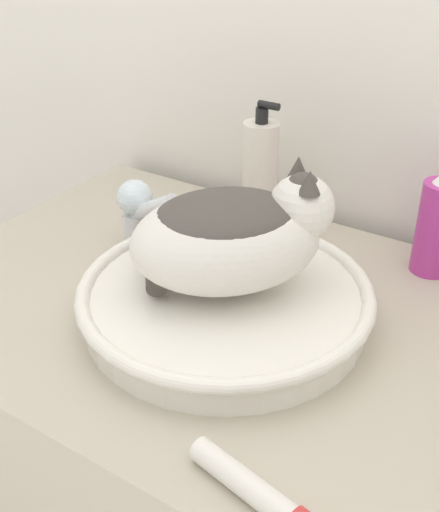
{
  "coord_description": "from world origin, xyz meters",
  "views": [
    {
      "loc": [
        0.39,
        -0.32,
        1.41
      ],
      "look_at": [
        0.01,
        0.27,
        1.0
      ],
      "focal_mm": 45.0,
      "sensor_mm": 36.0,
      "label": 1
    }
  ],
  "objects_px": {
    "cat": "(232,233)",
    "cream_tube": "(252,489)",
    "spray_bottle_trigger": "(437,226)",
    "soap_pump_bottle": "(260,172)",
    "faucet": "(139,209)"
  },
  "relations": [
    {
      "from": "cat",
      "to": "cream_tube",
      "type": "bearing_deg",
      "value": -98.09
    },
    {
      "from": "soap_pump_bottle",
      "to": "cat",
      "type": "bearing_deg",
      "value": -67.31
    },
    {
      "from": "cream_tube",
      "to": "spray_bottle_trigger",
      "type": "bearing_deg",
      "value": 88.51
    },
    {
      "from": "cat",
      "to": "soap_pump_bottle",
      "type": "distance_m",
      "value": 0.3
    },
    {
      "from": "cat",
      "to": "spray_bottle_trigger",
      "type": "relative_size",
      "value": 1.97
    },
    {
      "from": "cat",
      "to": "spray_bottle_trigger",
      "type": "bearing_deg",
      "value": 10.9
    },
    {
      "from": "soap_pump_bottle",
      "to": "spray_bottle_trigger",
      "type": "bearing_deg",
      "value": 0.0
    },
    {
      "from": "faucet",
      "to": "spray_bottle_trigger",
      "type": "height_order",
      "value": "spray_bottle_trigger"
    },
    {
      "from": "faucet",
      "to": "soap_pump_bottle",
      "type": "distance_m",
      "value": 0.22
    },
    {
      "from": "faucet",
      "to": "spray_bottle_trigger",
      "type": "distance_m",
      "value": 0.45
    },
    {
      "from": "cream_tube",
      "to": "soap_pump_bottle",
      "type": "bearing_deg",
      "value": 119.4
    },
    {
      "from": "faucet",
      "to": "cream_tube",
      "type": "bearing_deg",
      "value": -17.03
    },
    {
      "from": "soap_pump_bottle",
      "to": "cream_tube",
      "type": "bearing_deg",
      "value": -60.6
    },
    {
      "from": "spray_bottle_trigger",
      "to": "cream_tube",
      "type": "height_order",
      "value": "spray_bottle_trigger"
    },
    {
      "from": "faucet",
      "to": "spray_bottle_trigger",
      "type": "relative_size",
      "value": 0.88
    }
  ]
}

